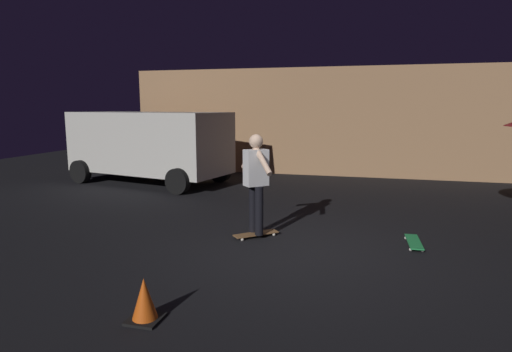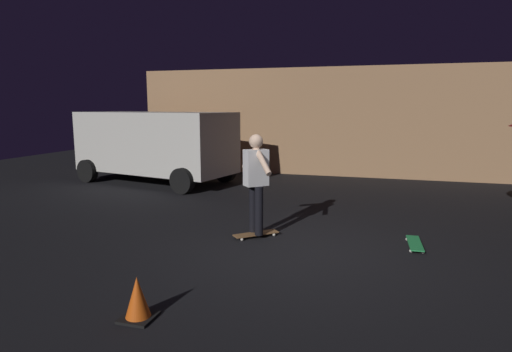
{
  "view_description": "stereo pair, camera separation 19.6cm",
  "coord_description": "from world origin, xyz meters",
  "views": [
    {
      "loc": [
        0.98,
        -6.17,
        2.19
      ],
      "look_at": [
        -0.82,
        0.58,
        1.05
      ],
      "focal_mm": 30.01,
      "sensor_mm": 36.0,
      "label": 1
    },
    {
      "loc": [
        1.17,
        -6.11,
        2.19
      ],
      "look_at": [
        -0.82,
        0.58,
        1.05
      ],
      "focal_mm": 30.01,
      "sensor_mm": 36.0,
      "label": 2
    }
  ],
  "objects": [
    {
      "name": "skater",
      "position": [
        -0.82,
        0.58,
        1.04
      ],
      "size": [
        0.73,
        0.78,
        1.67
      ],
      "color": "black",
      "rests_on": "skateboard_ridden"
    },
    {
      "name": "parked_van",
      "position": [
        -5.14,
        4.89,
        1.16
      ],
      "size": [
        4.9,
        3.05,
        2.03
      ],
      "color": "silver",
      "rests_on": "ground_plane"
    },
    {
      "name": "ground_plane",
      "position": [
        0.0,
        0.0,
        0.0
      ],
      "size": [
        28.0,
        28.0,
        0.0
      ],
      "primitive_type": "plane",
      "color": "black"
    },
    {
      "name": "traffic_cone",
      "position": [
        -1.19,
        -2.48,
        0.21
      ],
      "size": [
        0.34,
        0.34,
        0.46
      ],
      "color": "black",
      "rests_on": "ground_plane"
    },
    {
      "name": "low_building",
      "position": [
        -0.34,
        9.26,
        1.7
      ],
      "size": [
        13.01,
        3.65,
        3.4
      ],
      "color": "#AD7F56",
      "rests_on": "ground_plane"
    },
    {
      "name": "skateboard_ridden",
      "position": [
        -0.82,
        0.58,
        0.06
      ],
      "size": [
        0.71,
        0.68,
        0.07
      ],
      "color": "olive",
      "rests_on": "ground_plane"
    },
    {
      "name": "skateboard_spare",
      "position": [
        1.73,
        0.8,
        0.06
      ],
      "size": [
        0.25,
        0.79,
        0.07
      ],
      "color": "green",
      "rests_on": "ground_plane"
    }
  ]
}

